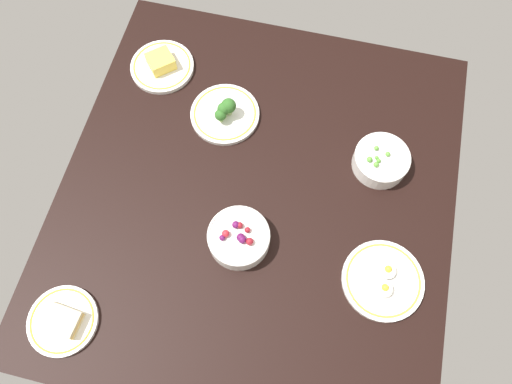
{
  "coord_description": "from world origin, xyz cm",
  "views": [
    {
      "loc": [
        -46.51,
        -11.02,
        123.83
      ],
      "look_at": [
        0.0,
        0.0,
        6.0
      ],
      "focal_mm": 33.48,
      "sensor_mm": 36.0,
      "label": 1
    }
  ],
  "objects_px": {
    "bowl_peas": "(381,160)",
    "plate_cheese": "(162,65)",
    "bowl_berries": "(239,238)",
    "plate_sandwich": "(62,320)",
    "plate_broccoli": "(225,113)",
    "plate_eggs": "(383,280)"
  },
  "relations": [
    {
      "from": "bowl_peas",
      "to": "plate_cheese",
      "type": "bearing_deg",
      "value": 75.81
    },
    {
      "from": "plate_cheese",
      "to": "bowl_berries",
      "type": "bearing_deg",
      "value": -142.87
    },
    {
      "from": "bowl_berries",
      "to": "plate_sandwich",
      "type": "relative_size",
      "value": 0.94
    },
    {
      "from": "bowl_berries",
      "to": "plate_broccoli",
      "type": "xyz_separation_m",
      "value": [
        0.36,
        0.13,
        -0.01
      ]
    },
    {
      "from": "bowl_peas",
      "to": "bowl_berries",
      "type": "relative_size",
      "value": 0.95
    },
    {
      "from": "plate_eggs",
      "to": "plate_sandwich",
      "type": "height_order",
      "value": "plate_eggs"
    },
    {
      "from": "bowl_peas",
      "to": "plate_sandwich",
      "type": "distance_m",
      "value": 0.91
    },
    {
      "from": "plate_broccoli",
      "to": "plate_sandwich",
      "type": "bearing_deg",
      "value": 160.0
    },
    {
      "from": "plate_eggs",
      "to": "plate_broccoli",
      "type": "distance_m",
      "value": 0.63
    },
    {
      "from": "bowl_peas",
      "to": "bowl_berries",
      "type": "distance_m",
      "value": 0.44
    },
    {
      "from": "bowl_berries",
      "to": "plate_broccoli",
      "type": "distance_m",
      "value": 0.38
    },
    {
      "from": "plate_eggs",
      "to": "plate_sandwich",
      "type": "xyz_separation_m",
      "value": [
        -0.28,
        0.74,
        0.0
      ]
    },
    {
      "from": "plate_eggs",
      "to": "plate_sandwich",
      "type": "distance_m",
      "value": 0.79
    },
    {
      "from": "bowl_peas",
      "to": "plate_eggs",
      "type": "relative_size",
      "value": 0.73
    },
    {
      "from": "plate_cheese",
      "to": "plate_sandwich",
      "type": "distance_m",
      "value": 0.77
    },
    {
      "from": "bowl_peas",
      "to": "plate_sandwich",
      "type": "relative_size",
      "value": 0.89
    },
    {
      "from": "bowl_berries",
      "to": "plate_broccoli",
      "type": "bearing_deg",
      "value": 20.21
    },
    {
      "from": "bowl_berries",
      "to": "plate_eggs",
      "type": "bearing_deg",
      "value": -92.8
    },
    {
      "from": "bowl_peas",
      "to": "plate_broccoli",
      "type": "height_order",
      "value": "plate_broccoli"
    },
    {
      "from": "bowl_peas",
      "to": "plate_eggs",
      "type": "bearing_deg",
      "value": -170.47
    },
    {
      "from": "bowl_peas",
      "to": "plate_eggs",
      "type": "xyz_separation_m",
      "value": [
        -0.32,
        -0.05,
        -0.02
      ]
    },
    {
      "from": "plate_sandwich",
      "to": "plate_broccoli",
      "type": "bearing_deg",
      "value": -20.0
    }
  ]
}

